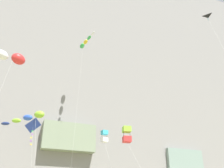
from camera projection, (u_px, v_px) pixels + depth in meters
The scene contains 8 objects.
cliff_face at pixel (59, 88), 69.05m from camera, with size 180.00×33.95×61.77m.
kite_diamond_high_left at pixel (33, 127), 39.32m from camera, with size 2.37×3.17×14.57m.
kite_windsock_mid_right at pixel (29, 117), 31.93m from camera, with size 5.07×9.39×12.74m.
kite_delta_low_left at pixel (215, 32), 33.64m from camera, with size 1.52×6.29×24.73m.
kite_box_low_right at pixel (127, 134), 32.65m from camera, with size 3.06×5.36×11.37m.
kite_box_upper_mid at pixel (104, 136), 36.08m from camera, with size 1.55×5.54×11.88m.
kite_windsock_low_center at pixel (85, 42), 49.13m from camera, with size 3.14×6.54×30.55m.
kite_windsock_high_right at pixel (3, 55), 23.55m from camera, with size 5.89×3.06×15.07m.
Camera 1 is at (-9.86, -4.72, 1.70)m, focal length 42.84 mm.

